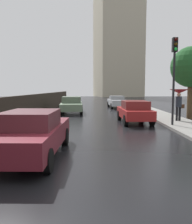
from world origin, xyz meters
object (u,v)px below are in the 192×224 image
at_px(car_silver_mid_road, 117,102).
at_px(traffic_light, 174,65).
at_px(car_maroon_far_ahead, 33,133).
at_px(street_tree_near, 191,68).
at_px(car_red_near_kerb, 135,111).
at_px(car_green_behind_camera, 72,105).
at_px(pedestrian_with_umbrella_near, 179,95).

xyz_separation_m(car_silver_mid_road, traffic_light, (1.85, -13.19, 2.66)).
xyz_separation_m(car_maroon_far_ahead, street_tree_near, (8.65, 9.27, 2.84)).
height_order(car_red_near_kerb, car_green_behind_camera, car_green_behind_camera).
distance_m(car_maroon_far_ahead, traffic_light, 8.75).
bearing_deg(street_tree_near, car_green_behind_camera, 155.41).
relative_size(car_green_behind_camera, traffic_light, 0.97).
bearing_deg(traffic_light, car_maroon_far_ahead, -138.23).
relative_size(pedestrian_with_umbrella_near, traffic_light, 0.42).
distance_m(traffic_light, street_tree_near, 4.43).
relative_size(car_red_near_kerb, traffic_light, 0.83).
distance_m(car_red_near_kerb, pedestrian_with_umbrella_near, 2.90).
distance_m(car_red_near_kerb, car_maroon_far_ahead, 8.51).
relative_size(car_green_behind_camera, pedestrian_with_umbrella_near, 2.32).
relative_size(car_silver_mid_road, traffic_light, 0.96).
xyz_separation_m(traffic_light, street_tree_near, (2.42, 3.70, 0.22)).
relative_size(car_red_near_kerb, street_tree_near, 0.78).
distance_m(car_red_near_kerb, street_tree_near, 5.48).
bearing_deg(car_red_near_kerb, car_maroon_far_ahead, -123.68).
xyz_separation_m(car_red_near_kerb, traffic_light, (1.81, -1.71, 2.65)).
bearing_deg(car_red_near_kerb, car_green_behind_camera, 124.50).
bearing_deg(car_silver_mid_road, street_tree_near, -69.20).
distance_m(car_silver_mid_road, pedestrian_with_umbrella_near, 11.89).
xyz_separation_m(pedestrian_with_umbrella_near, street_tree_near, (1.51, 2.03, 1.85)).
xyz_separation_m(car_silver_mid_road, car_green_behind_camera, (-4.45, -5.50, 0.04)).
xyz_separation_m(car_green_behind_camera, traffic_light, (6.31, -7.70, 2.63)).
distance_m(car_maroon_far_ahead, pedestrian_with_umbrella_near, 10.21).
height_order(car_silver_mid_road, street_tree_near, street_tree_near).
bearing_deg(car_green_behind_camera, car_silver_mid_road, -133.14).
relative_size(car_maroon_far_ahead, street_tree_near, 0.92).
distance_m(car_maroon_far_ahead, street_tree_near, 12.99).
bearing_deg(car_red_near_kerb, street_tree_near, 22.80).
bearing_deg(street_tree_near, traffic_light, -123.15).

